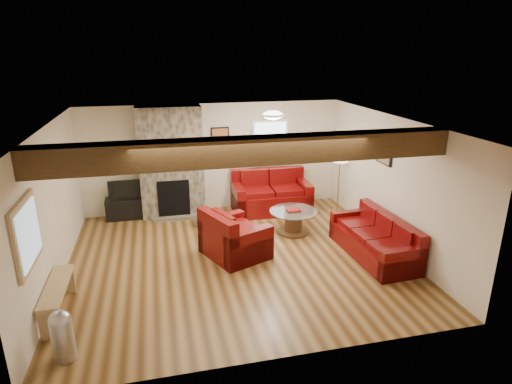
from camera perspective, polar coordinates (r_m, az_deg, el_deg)
room at (r=7.47m, az=-2.67°, el=-0.29°), size 8.00×8.00×8.00m
oak_beam at (r=6.00m, az=-0.57°, el=5.55°), size 6.00×0.36×0.38m
chimney_breast at (r=9.76m, az=-11.23°, el=3.71°), size 1.40×0.67×2.50m
back_window at (r=10.24m, az=1.91°, el=6.64°), size 0.90×0.08×1.10m
hatch_window at (r=6.12m, az=-28.23°, el=-4.97°), size 0.08×1.00×0.90m
ceiling_dome at (r=8.25m, az=2.26°, el=10.02°), size 0.40×0.40×0.18m
artwork_back at (r=9.97m, az=-4.80°, el=7.14°), size 0.42×0.06×0.52m
artwork_right at (r=8.62m, az=16.66°, el=4.96°), size 0.06×0.55×0.42m
sofa_three at (r=8.19m, az=15.44°, el=-5.75°), size 0.93×2.02×0.76m
loveseat at (r=10.05m, az=2.01°, el=0.04°), size 1.81×1.07×0.95m
armchair_red at (r=7.90m, az=-2.80°, el=-5.49°), size 1.32×1.39×0.89m
coffee_table at (r=8.95m, az=5.00°, el=-3.96°), size 1.00×1.00×0.52m
tv_cabinet at (r=10.11m, az=-16.66°, el=-2.05°), size 0.96×0.38×0.48m
television at (r=9.96m, az=-16.90°, el=0.43°), size 0.77×0.10×0.44m
floor_lamp at (r=9.95m, az=11.16°, el=4.28°), size 0.38×0.38×1.48m
pine_bench at (r=6.95m, az=-24.85°, el=-12.91°), size 0.29×1.25×0.47m
pedal_bin at (r=5.99m, az=-24.40°, el=-17.00°), size 0.36×0.36×0.69m
coal_bucket at (r=9.36m, az=-7.08°, el=-3.62°), size 0.32×0.32×0.30m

